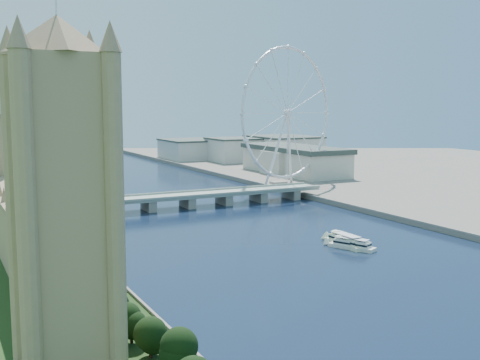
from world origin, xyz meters
TOP-DOWN VIEW (x-y plane):
  - tree_row at (-113.00, 74.00)m, footprint 9.29×217.29m
  - victoria_tower at (-135.00, 55.00)m, footprint 28.16×28.16m
  - parliament_range at (-128.00, 170.00)m, footprint 24.00×200.00m
  - big_ben at (-128.00, 278.00)m, footprint 20.02×20.02m
  - westminster_bridge at (0.00, 300.00)m, footprint 220.00×22.00m
  - london_eye at (119.98, 355.08)m, footprint 113.60×39.12m
  - county_hall at (175.00, 430.00)m, footprint 54.00×144.00m
  - city_skyline at (39.22, 560.08)m, footprint 505.00×280.00m
  - tour_boat_near at (28.69, 140.45)m, footprint 18.46×28.66m
  - tour_boat_far at (29.57, 147.32)m, footprint 8.11×31.62m

SIDE VIEW (x-z plane):
  - county_hall at x=175.00m, z-range -17.50..17.50m
  - tour_boat_near at x=28.69m, z-range -3.11..3.11m
  - tour_boat_far at x=29.57m, z-range -3.50..3.50m
  - westminster_bridge at x=0.00m, z-range 1.88..11.38m
  - tree_row at x=-113.00m, z-range -1.64..20.00m
  - city_skyline at x=39.22m, z-range 0.96..32.96m
  - parliament_range at x=-128.00m, z-range -16.52..53.48m
  - victoria_tower at x=-135.00m, z-range -1.51..110.49m
  - big_ben at x=-128.00m, z-range 11.57..121.57m
  - london_eye at x=119.98m, z-range 5.37..129.67m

